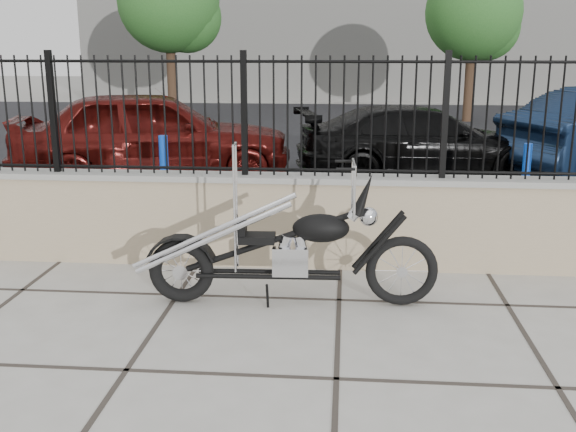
% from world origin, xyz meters
% --- Properties ---
extents(ground_plane, '(90.00, 90.00, 0.00)m').
position_xyz_m(ground_plane, '(0.00, 0.00, 0.00)').
color(ground_plane, '#99968E').
rests_on(ground_plane, ground).
extents(parking_lot, '(30.00, 30.00, 0.00)m').
position_xyz_m(parking_lot, '(0.00, 12.50, 0.00)').
color(parking_lot, black).
rests_on(parking_lot, ground).
extents(retaining_wall, '(14.00, 0.36, 0.96)m').
position_xyz_m(retaining_wall, '(0.00, 2.50, 0.48)').
color(retaining_wall, gray).
rests_on(retaining_wall, ground_plane).
extents(iron_fence, '(14.00, 0.08, 1.20)m').
position_xyz_m(iron_fence, '(0.00, 2.50, 1.56)').
color(iron_fence, black).
rests_on(iron_fence, retaining_wall).
extents(background_building, '(22.00, 6.00, 8.00)m').
position_xyz_m(background_building, '(0.00, 26.50, 4.00)').
color(background_building, beige).
rests_on(background_building, ground_plane).
extents(chopper_motorcycle, '(2.47, 0.53, 1.47)m').
position_xyz_m(chopper_motorcycle, '(-0.48, 1.38, 0.74)').
color(chopper_motorcycle, black).
rests_on(chopper_motorcycle, ground_plane).
extents(car_red, '(4.93, 2.96, 1.57)m').
position_xyz_m(car_red, '(-3.20, 6.78, 0.79)').
color(car_red, '#430B09').
rests_on(car_red, parking_lot).
extents(car_black, '(4.58, 2.58, 1.25)m').
position_xyz_m(car_black, '(1.33, 7.43, 0.63)').
color(car_black, black).
rests_on(car_black, parking_lot).
extents(bollard_a, '(0.16, 0.16, 1.04)m').
position_xyz_m(bollard_a, '(-2.50, 4.83, 0.52)').
color(bollard_a, '#0E2AD3').
rests_on(bollard_a, ground_plane).
extents(bollard_b, '(0.12, 0.12, 0.95)m').
position_xyz_m(bollard_b, '(2.52, 5.13, 0.48)').
color(bollard_b, '#0C44B7').
rests_on(bollard_b, ground_plane).
extents(tree_right, '(2.80, 2.80, 4.73)m').
position_xyz_m(tree_right, '(3.67, 16.68, 3.31)').
color(tree_right, '#382619').
rests_on(tree_right, ground_plane).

